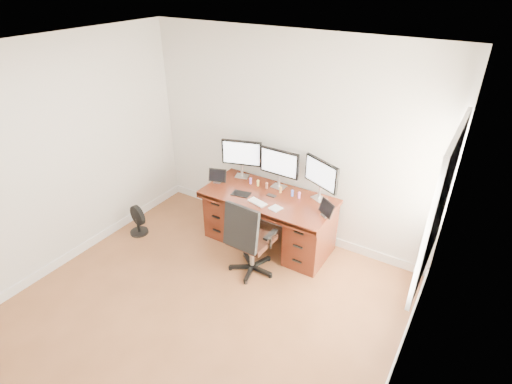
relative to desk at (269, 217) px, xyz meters
The scene contains 21 objects.
ground 1.87m from the desk, 90.00° to the right, with size 4.50×4.50×0.00m, color brown.
back_wall 1.04m from the desk, 90.00° to the left, with size 4.00×0.10×2.70m, color silver.
right_wall 2.80m from the desk, 40.79° to the right, with size 0.10×4.50×2.70m.
desk is the anchor object (origin of this frame).
office_chair 0.66m from the desk, 80.74° to the right, with size 0.59×0.56×1.02m.
floor_fan 1.85m from the desk, 154.79° to the right, with size 0.30×0.25×0.43m.
monitor_left 0.93m from the desk, 157.69° to the left, with size 0.53×0.20×0.53m.
monitor_center 0.72m from the desk, 90.01° to the left, with size 0.55×0.14×0.53m.
monitor_right 0.93m from the desk, 22.33° to the left, with size 0.52×0.26×0.53m.
tablet_left 0.89m from the desk, behind, with size 0.25×0.14×0.19m.
tablet_right 0.92m from the desk, ahead, with size 0.24×0.19×0.19m.
keyboard 0.44m from the desk, 95.86° to the right, with size 0.25×0.11×0.01m, color white.
trackpad 0.49m from the desk, 47.74° to the right, with size 0.13×0.13×0.01m, color silver.
drawing_tablet 0.51m from the desk, 150.18° to the right, with size 0.23×0.15×0.01m, color black.
phone 0.36m from the desk, 21.00° to the right, with size 0.12×0.06×0.01m, color black.
figurine_purple 0.55m from the desk, 161.81° to the left, with size 0.04×0.04×0.09m.
figurine_yellow 0.48m from the desk, 154.24° to the left, with size 0.04×0.04×0.09m.
figurine_brown 0.43m from the desk, 133.62° to the left, with size 0.04×0.04×0.09m.
figurine_orange 0.43m from the desk, 51.73° to the left, with size 0.04×0.04×0.09m.
figurine_blue 0.49m from the desk, 24.40° to the left, with size 0.04×0.04×0.09m.
figurine_pink 0.55m from the desk, 18.36° to the left, with size 0.04×0.04×0.09m.
Camera 1 is at (2.17, -2.01, 3.32)m, focal length 28.00 mm.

